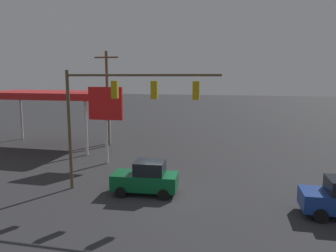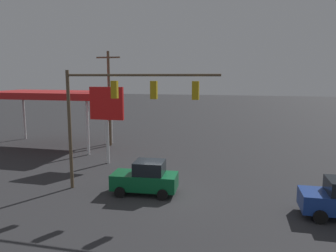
# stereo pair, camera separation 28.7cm
# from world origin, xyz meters

# --- Properties ---
(ground_plane) EXTENTS (200.00, 200.00, 0.00)m
(ground_plane) POSITION_xyz_m (0.00, 0.00, 0.00)
(ground_plane) COLOR #2D2D30
(traffic_signal_assembly) EXTENTS (9.08, 0.43, 7.21)m
(traffic_signal_assembly) POSITION_xyz_m (2.22, 0.16, 5.42)
(traffic_signal_assembly) COLOR brown
(traffic_signal_assembly) RESTS_ON ground
(utility_pole) EXTENTS (2.40, 0.26, 9.20)m
(utility_pole) POSITION_xyz_m (8.31, -11.92, 4.88)
(utility_pole) COLOR brown
(utility_pole) RESTS_ON ground
(gas_station_canopy) EXTENTS (11.40, 6.31, 5.36)m
(gas_station_canopy) POSITION_xyz_m (13.73, -10.46, 5.00)
(gas_station_canopy) COLOR red
(gas_station_canopy) RESTS_ON ground
(price_sign) EXTENTS (2.74, 0.27, 6.02)m
(price_sign) POSITION_xyz_m (5.80, -5.73, 4.46)
(price_sign) COLOR silver
(price_sign) RESTS_ON ground
(hatchback_crossing) EXTENTS (3.91, 2.17, 1.97)m
(hatchback_crossing) POSITION_xyz_m (0.84, 0.06, 0.95)
(hatchback_crossing) COLOR #0C592D
(hatchback_crossing) RESTS_ON ground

